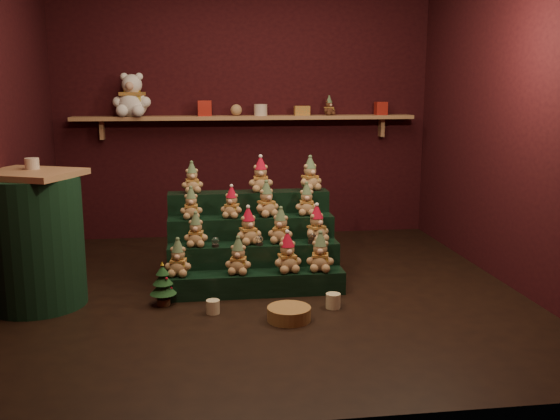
{
  "coord_description": "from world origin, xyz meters",
  "views": [
    {
      "loc": [
        -0.55,
        -4.77,
        1.62
      ],
      "look_at": [
        0.14,
        0.25,
        0.62
      ],
      "focal_mm": 40.0,
      "sensor_mm": 36.0,
      "label": 1
    }
  ],
  "objects": [
    {
      "name": "snow_globe_b",
      "position": [
        -0.05,
        0.1,
        0.4
      ],
      "size": [
        0.06,
        0.06,
        0.08
      ],
      "color": "black",
      "rests_on": "riser_tier_midfront"
    },
    {
      "name": "mug_right",
      "position": [
        0.44,
        -0.44,
        0.06
      ],
      "size": [
        0.11,
        0.11,
        0.11
      ],
      "primitive_type": "cylinder",
      "color": "beige",
      "rests_on": "ground"
    },
    {
      "name": "teddy_4",
      "position": [
        -0.56,
        0.15,
        0.49
      ],
      "size": [
        0.21,
        0.19,
        0.27
      ],
      "primitive_type": null,
      "rotation": [
        0.0,
        0.0,
        -0.12
      ],
      "color": "tan",
      "rests_on": "riser_tier_midfront"
    },
    {
      "name": "back_wall",
      "position": [
        0.0,
        2.05,
        1.4
      ],
      "size": [
        4.0,
        0.1,
        2.8
      ],
      "primitive_type": "cube",
      "color": "black",
      "rests_on": "ground"
    },
    {
      "name": "back_shelf",
      "position": [
        0.0,
        1.87,
        1.29
      ],
      "size": [
        3.6,
        0.26,
        0.24
      ],
      "color": "#A57A52",
      "rests_on": "ground"
    },
    {
      "name": "teddy_5",
      "position": [
        -0.13,
        0.17,
        0.51
      ],
      "size": [
        0.26,
        0.24,
        0.29
      ],
      "primitive_type": null,
      "rotation": [
        0.0,
        0.0,
        0.3
      ],
      "color": "tan",
      "rests_on": "riser_tier_midfront"
    },
    {
      "name": "white_bear",
      "position": [
        -1.17,
        1.84,
        1.6
      ],
      "size": [
        0.45,
        0.42,
        0.55
      ],
      "primitive_type": null,
      "rotation": [
        0.0,
        0.0,
        -0.18
      ],
      "color": "white",
      "rests_on": "back_shelf"
    },
    {
      "name": "teddy_1",
      "position": [
        -0.23,
        -0.06,
        0.32
      ],
      "size": [
        0.24,
        0.22,
        0.29
      ],
      "primitive_type": null,
      "rotation": [
        0.0,
        0.0,
        -0.22
      ],
      "color": "tan",
      "rests_on": "riser_tier_front"
    },
    {
      "name": "scarf_gift_box",
      "position": [
        0.59,
        1.85,
        1.37
      ],
      "size": [
        0.16,
        0.1,
        0.1
      ],
      "primitive_type": "cube",
      "color": "orange",
      "rests_on": "back_shelf"
    },
    {
      "name": "teddy_13",
      "position": [
        0.01,
        0.59,
        0.87
      ],
      "size": [
        0.22,
        0.2,
        0.3
      ],
      "primitive_type": null,
      "rotation": [
        0.0,
        0.0,
        -0.04
      ],
      "color": "tan",
      "rests_on": "riser_tier_back"
    },
    {
      "name": "teddy_2",
      "position": [
        0.15,
        -0.06,
        0.33
      ],
      "size": [
        0.25,
        0.24,
        0.31
      ],
      "primitive_type": null,
      "rotation": [
        0.0,
        0.0,
        0.18
      ],
      "color": "tan",
      "rests_on": "riser_tier_front"
    },
    {
      "name": "teddy_3",
      "position": [
        0.42,
        -0.07,
        0.33
      ],
      "size": [
        0.26,
        0.24,
        0.31
      ],
      "primitive_type": null,
      "rotation": [
        0.0,
        0.0,
        -0.21
      ],
      "color": "tan",
      "rests_on": "riser_tier_front"
    },
    {
      "name": "teddy_6",
      "position": [
        0.13,
        0.17,
        0.5
      ],
      "size": [
        0.26,
        0.25,
        0.29
      ],
      "primitive_type": null,
      "rotation": [
        0.0,
        0.0,
        -0.37
      ],
      "color": "tan",
      "rests_on": "riser_tier_midfront"
    },
    {
      "name": "teddy_12",
      "position": [
        -0.58,
        0.62,
        0.85
      ],
      "size": [
        0.21,
        0.19,
        0.26
      ],
      "primitive_type": null,
      "rotation": [
        0.0,
        0.0,
        0.14
      ],
      "color": "tan",
      "rests_on": "riser_tier_back"
    },
    {
      "name": "teddy_9",
      "position": [
        -0.25,
        0.38,
        0.67
      ],
      "size": [
        0.23,
        0.22,
        0.26
      ],
      "primitive_type": null,
      "rotation": [
        0.0,
        0.0,
        -0.37
      ],
      "color": "tan",
      "rests_on": "riser_tier_midback"
    },
    {
      "name": "riser_tier_front",
      "position": [
        -0.09,
        -0.06,
        0.09
      ],
      "size": [
        1.4,
        0.22,
        0.18
      ],
      "primitive_type": "cube",
      "color": "black",
      "rests_on": "ground"
    },
    {
      "name": "brown_bear",
      "position": [
        0.88,
        1.84,
        1.42
      ],
      "size": [
        0.18,
        0.17,
        0.2
      ],
      "primitive_type": null,
      "rotation": [
        0.0,
        0.0,
        0.43
      ],
      "color": "#4D2B19",
      "rests_on": "back_shelf"
    },
    {
      "name": "teddy_0",
      "position": [
        -0.7,
        -0.05,
        0.32
      ],
      "size": [
        0.23,
        0.21,
        0.29
      ],
      "primitive_type": null,
      "rotation": [
        0.0,
        0.0,
        -0.16
      ],
      "color": "tan",
      "rests_on": "riser_tier_front"
    },
    {
      "name": "teddy_11",
      "position": [
        0.39,
        0.4,
        0.68
      ],
      "size": [
        0.21,
        0.19,
        0.27
      ],
      "primitive_type": null,
      "rotation": [
        0.0,
        0.0,
        -0.08
      ],
      "color": "tan",
      "rests_on": "riser_tier_midback"
    },
    {
      "name": "wicker_basket",
      "position": [
        0.08,
        -0.64,
        0.05
      ],
      "size": [
        0.39,
        0.39,
        0.1
      ],
      "primitive_type": "cylinder",
      "rotation": [
        0.0,
        0.0,
        0.29
      ],
      "color": "#9B6D3E",
      "rests_on": "ground"
    },
    {
      "name": "snow_globe_c",
      "position": [
        0.38,
        0.1,
        0.41
      ],
      "size": [
        0.07,
        0.07,
        0.09
      ],
      "color": "black",
      "rests_on": "riser_tier_midfront"
    },
    {
      "name": "teddy_8",
      "position": [
        -0.59,
        0.38,
        0.67
      ],
      "size": [
        0.19,
        0.17,
        0.26
      ],
      "primitive_type": null,
      "rotation": [
        0.0,
        0.0,
        -0.0
      ],
      "color": "tan",
      "rests_on": "riser_tier_midback"
    },
    {
      "name": "teddy_14",
      "position": [
        0.45,
        0.6,
        0.87
      ],
      "size": [
        0.27,
        0.25,
        0.29
      ],
      "primitive_type": null,
      "rotation": [
        0.0,
        0.0,
        0.39
      ],
      "color": "tan",
      "rests_on": "riser_tier_back"
    },
    {
      "name": "riser_tier_midback",
      "position": [
        -0.09,
        0.38,
        0.27
      ],
      "size": [
        1.4,
        0.22,
        0.54
      ],
      "primitive_type": "cube",
      "color": "black",
      "rests_on": "ground"
    },
    {
      "name": "ground",
      "position": [
        0.0,
        0.0,
        0.0
      ],
      "size": [
        4.0,
        4.0,
        0.0
      ],
      "primitive_type": "plane",
      "color": "black",
      "rests_on": "ground"
    },
    {
      "name": "teddy_7",
      "position": [
        0.43,
        0.17,
        0.51
      ],
      "size": [
        0.28,
        0.27,
        0.3
      ],
      "primitive_type": null,
      "rotation": [
        0.0,
        0.0,
        0.49
      ],
      "color": "tan",
      "rests_on": "riser_tier_midfront"
    },
    {
      "name": "table_ornament",
      "position": [
        -1.75,
        0.03,
        1.06
      ],
      "size": [
        0.1,
        0.1,
        0.08
      ],
      "primitive_type": "cylinder",
      "color": "beige",
      "rests_on": "side_table"
    },
    {
      "name": "right_wall",
      "position": [
        2.05,
        0.0,
        1.4
      ],
      "size": [
        0.1,
        4.0,
        2.8
      ],
      "primitive_type": "cube",
      "color": "black",
      "rests_on": "ground"
    },
    {
      "name": "riser_tier_back",
      "position": [
        -0.09,
        0.6,
        0.36
      ],
      "size": [
        1.4,
        0.22,
        0.72
      ],
      "primitive_type": "cube",
      "color": "black",
      "rests_on": "ground"
    },
    {
      "name": "teddy_10",
      "position": [
        0.04,
        0.39,
        0.69
      ],
      "size": [
        0.27,
        0.26,
        0.29
      ],
      "primitive_type": null,
      "rotation": [
        0.0,
        0.0,
        0.4
      ],
      "color": "tan",
      "rests_on": "riser_tier_midback"
    },
    {
      "name": "gift_tin_red_a",
      "position": [
        -0.44,
        1.85,
        1.4
      ],
      "size": [
        0.14,
        0.14,
        0.16
      ],
      "primitive_type": "cube",
      "color": "#AC251A",
      "rests_on": "back_shelf"
    },
    {
      "name": "mini_christmas_tree",
      "position": [
        -0.81,
        -0.21,
        0.17
      ],
      "size": [
        0.2,
        0.2,
        0.34
      ],
      "rotation": [
        0.0,
        0.0,
        -0.29
      ],
      "color": "#452B18",
      "rests_on": "ground"
    },
    {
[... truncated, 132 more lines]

